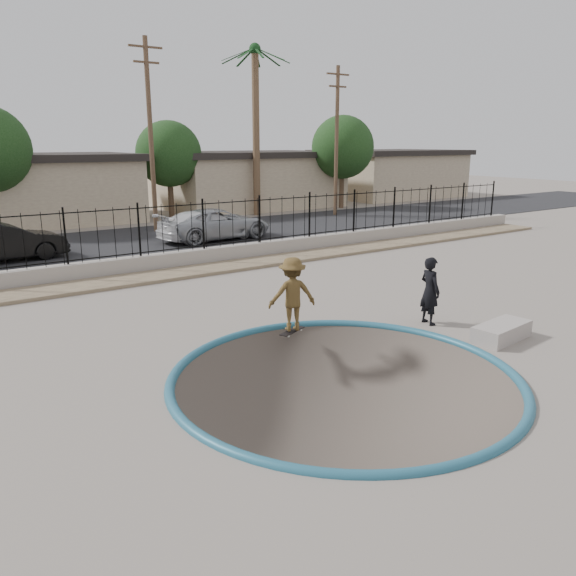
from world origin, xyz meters
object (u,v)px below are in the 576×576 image
(skater, at_px, (292,298))
(car_b, at_px, (4,242))
(car_d, at_px, (218,224))
(car_c, at_px, (207,225))
(skateboard, at_px, (292,331))
(videographer, at_px, (430,291))
(concrete_ledge, at_px, (502,332))

(skater, bearing_deg, car_b, -52.26)
(skater, bearing_deg, car_d, -90.87)
(car_b, height_order, car_c, car_b)
(skateboard, height_order, car_b, car_b)
(car_b, bearing_deg, videographer, -157.13)
(skater, xyz_separation_m, car_c, (4.30, 13.22, -0.17))
(car_b, bearing_deg, car_d, -95.11)
(videographer, xyz_separation_m, concrete_ledge, (0.49, -1.83, -0.68))
(skater, relative_size, car_d, 0.34)
(concrete_ledge, height_order, car_c, car_c)
(car_c, bearing_deg, skater, 157.00)
(skateboard, height_order, concrete_ledge, concrete_ledge)
(skater, xyz_separation_m, car_b, (-4.41, 13.22, -0.12))
(car_d, bearing_deg, videographer, 170.99)
(skater, height_order, car_d, skater)
(videographer, bearing_deg, skateboard, 75.02)
(concrete_ledge, bearing_deg, videographer, 104.91)
(skater, distance_m, videographer, 3.60)
(concrete_ledge, distance_m, car_d, 16.45)
(videographer, height_order, car_c, videographer)
(concrete_ledge, bearing_deg, car_b, 116.64)
(skater, distance_m, car_c, 13.91)
(skateboard, height_order, car_c, car_c)
(concrete_ledge, bearing_deg, car_c, 88.33)
(skateboard, distance_m, videographer, 3.69)
(skateboard, xyz_separation_m, car_b, (-4.41, 13.22, 0.72))
(concrete_ledge, relative_size, car_b, 0.35)
(videographer, height_order, concrete_ledge, videographer)
(car_c, bearing_deg, videographer, 171.22)
(skateboard, distance_m, car_c, 13.92)
(skater, distance_m, concrete_ledge, 5.02)
(skateboard, height_order, videographer, videographer)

